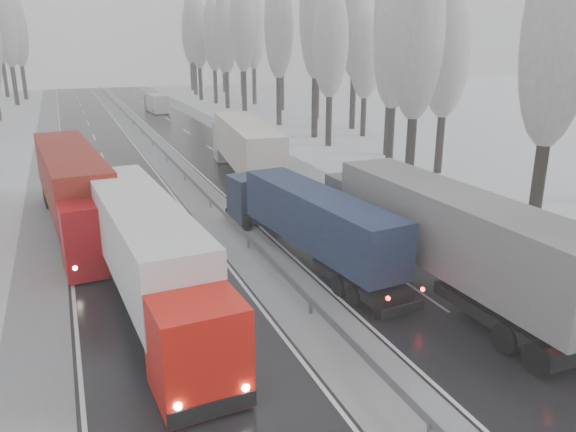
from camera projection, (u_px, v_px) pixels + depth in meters
carriageway_right at (275, 193)px, 40.35m from camera, size 7.50×200.00×0.03m
carriageway_left at (125, 208)px, 36.62m from camera, size 7.50×200.00×0.03m
median_slush at (204, 200)px, 38.48m from camera, size 3.00×200.00×0.04m
shoulder_right at (337, 186)px, 42.11m from camera, size 2.40×200.00×0.04m
shoulder_left at (43, 217)px, 34.86m from camera, size 2.40×200.00×0.04m
median_guardrail at (203, 192)px, 38.30m from camera, size 0.12×200.00×0.76m
tree_16 at (558, 37)px, 27.94m from camera, size 3.60×3.60×16.53m
tree_18 at (418, 37)px, 37.80m from camera, size 3.60×3.60×16.58m
tree_19 at (447, 55)px, 43.68m from camera, size 3.60×3.60×14.57m
tree_20 at (395, 45)px, 46.37m from camera, size 3.60×3.60×15.71m
tree_21 at (394, 22)px, 50.14m from camera, size 3.60×3.60×18.62m
tree_22 at (330, 43)px, 55.26m from camera, size 3.60×3.60×15.86m
tree_23 at (366, 56)px, 61.48m from camera, size 3.60×3.60×13.55m
tree_24 at (316, 13)px, 59.48m from camera, size 3.60×3.60×20.49m
tree_25 at (355, 22)px, 65.68m from camera, size 3.60×3.60×19.44m
tree_26 at (279, 26)px, 68.76m from camera, size 3.60×3.60×18.78m
tree_27 at (318, 33)px, 75.06m from camera, size 3.60×3.60×17.62m
tree_28 at (243, 24)px, 77.62m from camera, size 3.60×3.60×19.62m
tree_29 at (282, 31)px, 84.07m from camera, size 3.60×3.60×18.11m
tree_30 at (225, 33)px, 86.66m from camera, size 3.60×3.60×17.86m
tree_31 at (253, 30)px, 92.16m from camera, size 3.60×3.60×18.58m
tree_32 at (213, 35)px, 93.43m from camera, size 3.60×3.60×17.33m
tree_33 at (225, 47)px, 98.66m from camera, size 3.60×3.60×14.33m
tree_34 at (198, 34)px, 99.34m from camera, size 3.60×3.60×17.63m
tree_35 at (241, 33)px, 106.03m from camera, size 3.60×3.60×18.25m
tree_36 at (193, 26)px, 108.02m from camera, size 3.60×3.60×20.23m
tree_37 at (223, 39)px, 114.78m from camera, size 3.60×3.60×16.37m
tree_38 at (190, 34)px, 118.40m from camera, size 3.60×3.60×17.97m
tree_39 at (199, 40)px, 123.29m from camera, size 3.60×3.60×16.19m
tree_74 at (6, 26)px, 90.67m from camera, size 3.60×3.60×19.68m
tree_76 at (17, 31)px, 99.56m from camera, size 3.60×3.60×18.55m
truck_grey_tarp at (437, 229)px, 24.40m from camera, size 3.16×17.86×4.56m
truck_blue_box at (306, 217)px, 27.84m from camera, size 3.74×14.34×3.65m
truck_cream_box at (244, 145)px, 44.00m from camera, size 4.82×17.83×4.53m
box_truck_distant at (156, 103)px, 84.32m from camera, size 2.64×7.43×2.73m
truck_red_white at (147, 250)px, 22.35m from camera, size 3.71×17.02×4.34m
truck_red_red at (74, 186)px, 31.57m from camera, size 4.22×17.97×4.57m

